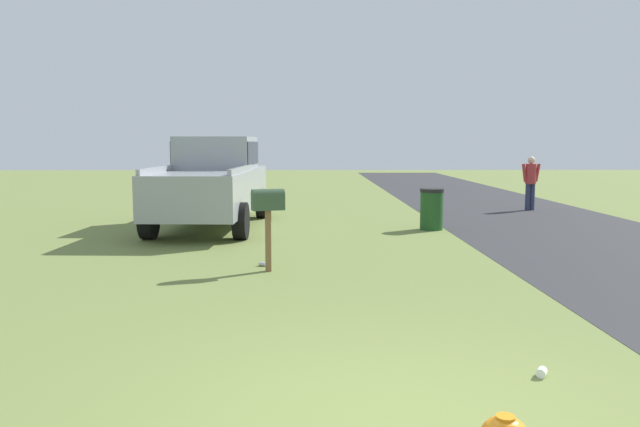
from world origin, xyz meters
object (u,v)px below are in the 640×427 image
object	(u,v)px
mailbox	(268,206)
pedestrian	(531,180)
trash_bin	(432,209)
pickup_truck	(213,179)

from	to	relation	value
mailbox	pedestrian	world-z (taller)	pedestrian
trash_bin	pedestrian	world-z (taller)	pedestrian
pickup_truck	trash_bin	bearing A→B (deg)	-95.12
mailbox	pedestrian	xyz separation A→B (m)	(8.40, -7.00, -0.11)
mailbox	pedestrian	size ratio (longest dim) A/B	0.81
mailbox	trash_bin	world-z (taller)	mailbox
mailbox	pickup_truck	size ratio (longest dim) A/B	0.23
mailbox	pickup_truck	distance (m)	5.37
pickup_truck	pedestrian	xyz separation A→B (m)	(3.29, -8.63, -0.21)
pedestrian	trash_bin	bearing A→B (deg)	-50.56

